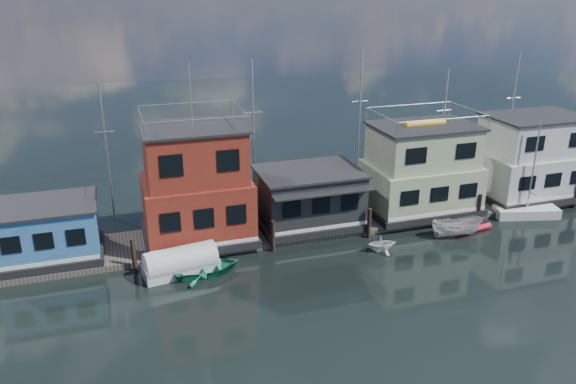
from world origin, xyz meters
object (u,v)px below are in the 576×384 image
object	(u,v)px
houseboat_blue	(48,231)
dinghy_teal	(207,268)
tarp_runabout	(181,263)
dinghy_white	(382,243)
houseboat_dark	(309,197)
red_kayak	(473,229)
houseboat_white	(530,158)
day_sailer	(526,211)
houseboat_green	(421,170)
houseboat_red	(196,187)
motorboat	(457,227)

from	to	relation	value
houseboat_blue	dinghy_teal	xyz separation A→B (m)	(9.23, -4.55, -1.77)
houseboat_blue	tarp_runabout	bearing A→B (deg)	-27.09
dinghy_white	tarp_runabout	xyz separation A→B (m)	(-13.21, 1.02, 0.15)
houseboat_dark	dinghy_teal	world-z (taller)	houseboat_dark
houseboat_dark	red_kayak	bearing A→B (deg)	-21.23
dinghy_white	tarp_runabout	size ratio (longest dim) A/B	0.43
houseboat_blue	dinghy_white	world-z (taller)	houseboat_blue
houseboat_blue	houseboat_white	bearing A→B (deg)	0.00
houseboat_blue	day_sailer	size ratio (longest dim) A/B	0.85
houseboat_blue	tarp_runabout	xyz separation A→B (m)	(7.72, -3.95, -1.51)
houseboat_green	day_sailer	bearing A→B (deg)	-22.18
houseboat_green	houseboat_dark	bearing A→B (deg)	-179.88
tarp_runabout	day_sailer	xyz separation A→B (m)	(26.40, 0.84, -0.26)
houseboat_red	tarp_runabout	size ratio (longest dim) A/B	2.46
houseboat_blue	houseboat_white	xyz separation A→B (m)	(36.50, 0.00, 1.33)
tarp_runabout	red_kayak	distance (m)	20.87
houseboat_dark	day_sailer	world-z (taller)	day_sailer
houseboat_blue	houseboat_dark	bearing A→B (deg)	-0.06
houseboat_white	motorboat	xyz separation A→B (m)	(-9.54, -4.57, -2.83)
houseboat_blue	houseboat_white	world-z (taller)	houseboat_white
day_sailer	houseboat_red	bearing A→B (deg)	-172.89
houseboat_dark	dinghy_teal	xyz separation A→B (m)	(-8.27, -4.53, -1.99)
houseboat_green	motorboat	xyz separation A→B (m)	(0.46, -4.57, -2.84)
day_sailer	red_kayak	distance (m)	5.68
houseboat_green	dinghy_white	distance (m)	8.05
houseboat_white	day_sailer	distance (m)	4.99
houseboat_green	tarp_runabout	size ratio (longest dim) A/B	1.74
tarp_runabout	day_sailer	world-z (taller)	day_sailer
houseboat_blue	red_kayak	bearing A→B (deg)	-8.60
motorboat	houseboat_green	bearing A→B (deg)	18.08
houseboat_red	houseboat_white	world-z (taller)	houseboat_red
day_sailer	motorboat	distance (m)	7.31
houseboat_blue	houseboat_green	xyz separation A→B (m)	(26.50, 0.00, 1.34)
houseboat_dark	motorboat	bearing A→B (deg)	-25.67
houseboat_red	houseboat_green	size ratio (longest dim) A/B	1.41
houseboat_dark	red_kayak	xyz separation A→B (m)	(11.08, -4.30, -2.19)
dinghy_white	red_kayak	world-z (taller)	dinghy_white
houseboat_blue	houseboat_dark	distance (m)	17.50
houseboat_blue	day_sailer	distance (m)	34.31
houseboat_blue	dinghy_teal	world-z (taller)	houseboat_blue
houseboat_dark	day_sailer	xyz separation A→B (m)	(16.62, -3.09, -1.98)
motorboat	red_kayak	bearing A→B (deg)	-69.11
houseboat_dark	day_sailer	distance (m)	17.02
day_sailer	red_kayak	xyz separation A→B (m)	(-5.54, -1.22, -0.21)
houseboat_white	day_sailer	bearing A→B (deg)	-127.47
dinghy_white	dinghy_teal	world-z (taller)	dinghy_white
houseboat_blue	red_kayak	xyz separation A→B (m)	(28.58, -4.32, -1.98)
houseboat_green	houseboat_white	bearing A→B (deg)	-0.00
day_sailer	houseboat_dark	bearing A→B (deg)	-176.22
houseboat_dark	tarp_runabout	size ratio (longest dim) A/B	1.54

